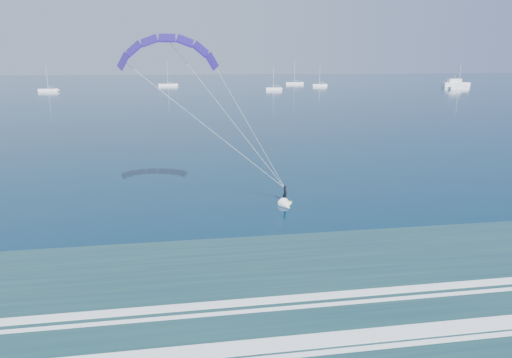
{
  "coord_description": "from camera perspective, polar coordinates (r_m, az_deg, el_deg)",
  "views": [
    {
      "loc": [
        -3.46,
        -12.59,
        12.74
      ],
      "look_at": [
        2.3,
        23.46,
        3.29
      ],
      "focal_mm": 32.0,
      "sensor_mm": 36.0,
      "label": 1
    }
  ],
  "objects": [
    {
      "name": "sailboat_2",
      "position": [
        249.51,
        -10.95,
        11.49
      ],
      "size": [
        9.88,
        2.4,
        13.16
      ],
      "color": "white",
      "rests_on": "ground"
    },
    {
      "name": "sailboat_4",
      "position": [
        264.64,
        4.81,
        11.86
      ],
      "size": [
        10.07,
        2.4,
        13.51
      ],
      "color": "white",
      "rests_on": "ground"
    },
    {
      "name": "sailboat_1",
      "position": [
        219.21,
        -24.52,
        10.08
      ],
      "size": [
        8.0,
        2.4,
        11.09
      ],
      "color": "white",
      "rests_on": "ground"
    },
    {
      "name": "sailboat_6",
      "position": [
        235.74,
        23.98,
        10.36
      ],
      "size": [
        8.89,
        2.4,
        12.03
      ],
      "color": "white",
      "rests_on": "ground"
    },
    {
      "name": "sailboat_3",
      "position": [
        209.9,
        2.19,
        11.21
      ],
      "size": [
        7.27,
        2.4,
        10.28
      ],
      "color": "white",
      "rests_on": "ground"
    },
    {
      "name": "kitesurfer_rig",
      "position": [
        37.7,
        -3.34,
        7.61
      ],
      "size": [
        16.2,
        6.26,
        15.85
      ],
      "color": "#AEE21A",
      "rests_on": "ground"
    },
    {
      "name": "motor_yacht",
      "position": [
        262.35,
        23.66,
        10.88
      ],
      "size": [
        14.12,
        3.77,
        5.95
      ],
      "color": "white",
      "rests_on": "ground"
    },
    {
      "name": "sailboat_5",
      "position": [
        244.05,
        7.93,
        11.55
      ],
      "size": [
        7.63,
        2.4,
        10.56
      ],
      "color": "white",
      "rests_on": "ground"
    }
  ]
}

